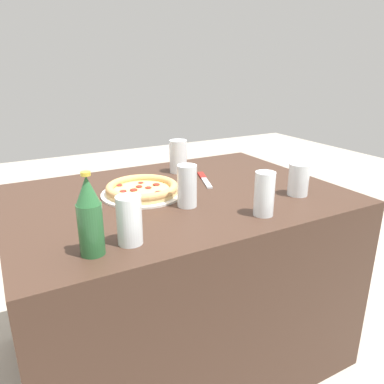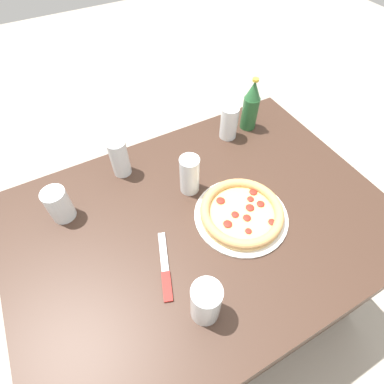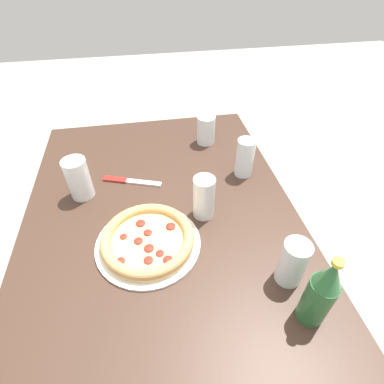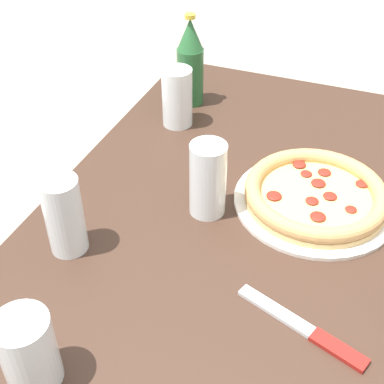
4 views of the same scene
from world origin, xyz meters
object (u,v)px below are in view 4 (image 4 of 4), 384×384
object	(u,v)px
glass_iced_tea	(208,183)
glass_lemonade	(177,100)
knife	(306,329)
pizza_pepperoni	(315,195)
glass_water	(65,219)
beer_bottle	(190,63)
glass_cola	(29,354)

from	to	relation	value
glass_iced_tea	glass_lemonade	bearing A→B (deg)	-147.26
glass_lemonade	knife	world-z (taller)	glass_lemonade
pizza_pepperoni	glass_water	distance (m)	0.47
glass_iced_tea	beer_bottle	bearing A→B (deg)	-153.98
beer_bottle	knife	distance (m)	0.74
beer_bottle	knife	xyz separation A→B (m)	(0.59, 0.42, -0.10)
glass_lemonade	beer_bottle	size ratio (longest dim) A/B	0.61
glass_iced_tea	glass_lemonade	distance (m)	0.33
pizza_pepperoni	knife	size ratio (longest dim) A/B	1.45
pizza_pepperoni	knife	world-z (taller)	pizza_pepperoni
glass_water	knife	size ratio (longest dim) A/B	0.69
glass_water	glass_iced_tea	bearing A→B (deg)	133.64
pizza_pepperoni	knife	xyz separation A→B (m)	(0.30, 0.05, -0.02)
pizza_pepperoni	glass_cola	size ratio (longest dim) A/B	2.58
glass_iced_tea	glass_cola	size ratio (longest dim) A/B	1.22
glass_iced_tea	knife	bearing A→B (deg)	48.53
pizza_pepperoni	glass_water	world-z (taller)	glass_water
pizza_pepperoni	glass_lemonade	distance (m)	0.41
glass_water	glass_lemonade	world-z (taller)	glass_water
glass_water	beer_bottle	size ratio (longest dim) A/B	0.65
glass_lemonade	beer_bottle	bearing A→B (deg)	-174.49
glass_iced_tea	glass_cola	world-z (taller)	glass_iced_tea
glass_iced_tea	knife	world-z (taller)	glass_iced_tea
pizza_pepperoni	glass_iced_tea	bearing A→B (deg)	-63.24
pizza_pepperoni	glass_lemonade	world-z (taller)	glass_lemonade
glass_cola	beer_bottle	size ratio (longest dim) A/B	0.54
pizza_pepperoni	glass_iced_tea	world-z (taller)	glass_iced_tea
glass_water	beer_bottle	world-z (taller)	beer_bottle
glass_water	knife	xyz separation A→B (m)	(0.03, 0.43, -0.06)
glass_water	glass_lemonade	distance (m)	0.46
glass_iced_tea	glass_water	distance (m)	0.27
glass_cola	glass_lemonade	bearing A→B (deg)	-173.66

